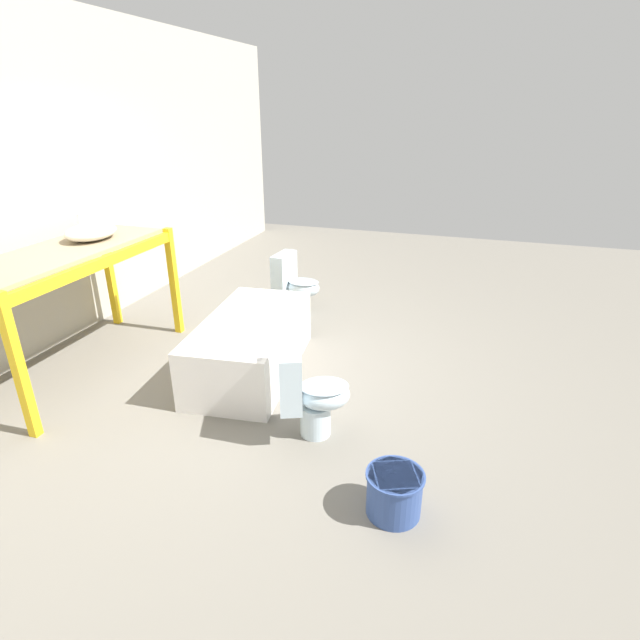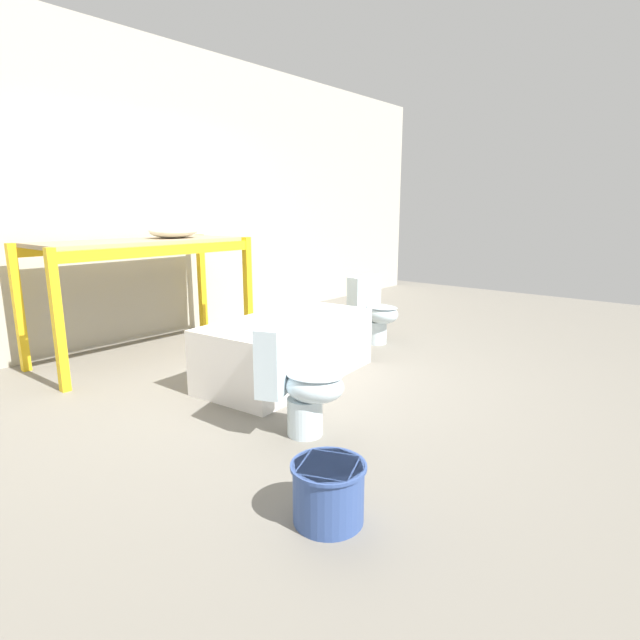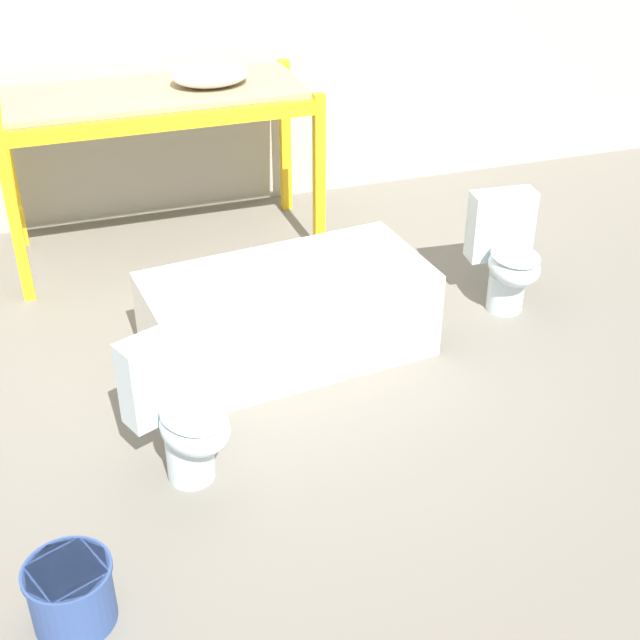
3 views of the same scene
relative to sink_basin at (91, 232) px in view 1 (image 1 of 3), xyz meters
The scene contains 8 objects.
ground_plane 1.89m from the sink_basin, 94.04° to the right, with size 12.00×12.00×0.00m, color slate.
warehouse_wall_rear 0.79m from the sink_basin, 98.57° to the left, with size 10.80×0.08×3.20m.
shelving_rack 0.44m from the sink_basin, behind, with size 2.02×0.87×1.14m.
sink_basin is the anchor object (origin of this frame).
bathtub_main 1.76m from the sink_basin, 87.85° to the right, with size 1.64×0.93×0.52m.
toilet_near 2.58m from the sink_basin, 106.80° to the right, with size 0.52×0.61×0.71m.
toilet_far 2.22m from the sink_basin, 43.36° to the right, with size 0.41×0.54×0.71m.
bucket_white 3.49m from the sink_basin, 112.86° to the right, with size 0.35×0.35×0.28m.
Camera 1 is at (-3.53, -1.90, 2.26)m, focal length 28.00 mm.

